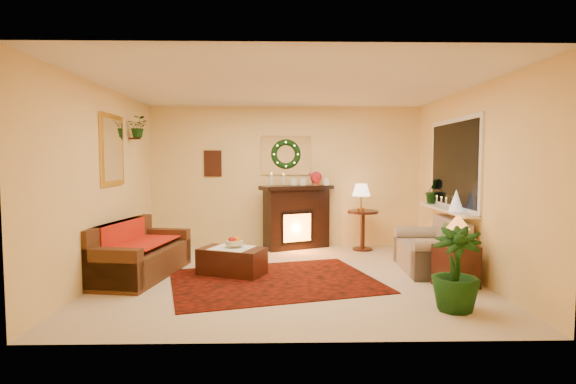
{
  "coord_description": "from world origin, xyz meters",
  "views": [
    {
      "loc": [
        -0.14,
        -6.1,
        1.6
      ],
      "look_at": [
        0.0,
        0.35,
        1.15
      ],
      "focal_mm": 28.0,
      "sensor_mm": 36.0,
      "label": 1
    }
  ],
  "objects_px": {
    "fireplace": "(297,218)",
    "coffee_table": "(232,260)",
    "end_table_square": "(456,266)",
    "sofa": "(141,246)",
    "loveseat": "(429,242)",
    "side_table_round": "(363,232)"
  },
  "relations": [
    {
      "from": "loveseat",
      "to": "end_table_square",
      "type": "xyz_separation_m",
      "value": [
        0.06,
        -0.85,
        -0.15
      ]
    },
    {
      "from": "side_table_round",
      "to": "coffee_table",
      "type": "height_order",
      "value": "side_table_round"
    },
    {
      "from": "fireplace",
      "to": "coffee_table",
      "type": "distance_m",
      "value": 2.17
    },
    {
      "from": "sofa",
      "to": "end_table_square",
      "type": "xyz_separation_m",
      "value": [
        4.16,
        -0.6,
        -0.16
      ]
    },
    {
      "from": "loveseat",
      "to": "side_table_round",
      "type": "relative_size",
      "value": 1.84
    },
    {
      "from": "sofa",
      "to": "side_table_round",
      "type": "relative_size",
      "value": 2.48
    },
    {
      "from": "fireplace",
      "to": "side_table_round",
      "type": "bearing_deg",
      "value": -34.31
    },
    {
      "from": "fireplace",
      "to": "loveseat",
      "type": "height_order",
      "value": "fireplace"
    },
    {
      "from": "sofa",
      "to": "end_table_square",
      "type": "relative_size",
      "value": 3.33
    },
    {
      "from": "side_table_round",
      "to": "sofa",
      "type": "bearing_deg",
      "value": -152.67
    },
    {
      "from": "fireplace",
      "to": "loveseat",
      "type": "distance_m",
      "value": 2.54
    },
    {
      "from": "coffee_table",
      "to": "fireplace",
      "type": "bearing_deg",
      "value": 84.9
    },
    {
      "from": "sofa",
      "to": "side_table_round",
      "type": "distance_m",
      "value": 3.84
    },
    {
      "from": "fireplace",
      "to": "loveseat",
      "type": "bearing_deg",
      "value": -67.06
    },
    {
      "from": "side_table_round",
      "to": "coffee_table",
      "type": "xyz_separation_m",
      "value": [
        -2.16,
        -1.7,
        -0.11
      ]
    },
    {
      "from": "fireplace",
      "to": "loveseat",
      "type": "relative_size",
      "value": 0.9
    },
    {
      "from": "end_table_square",
      "to": "coffee_table",
      "type": "bearing_deg",
      "value": 167.14
    },
    {
      "from": "side_table_round",
      "to": "end_table_square",
      "type": "relative_size",
      "value": 1.34
    },
    {
      "from": "loveseat",
      "to": "end_table_square",
      "type": "relative_size",
      "value": 2.47
    },
    {
      "from": "fireplace",
      "to": "sofa",
      "type": "bearing_deg",
      "value": -162.97
    },
    {
      "from": "fireplace",
      "to": "end_table_square",
      "type": "height_order",
      "value": "fireplace"
    },
    {
      "from": "sofa",
      "to": "fireplace",
      "type": "height_order",
      "value": "fireplace"
    }
  ]
}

